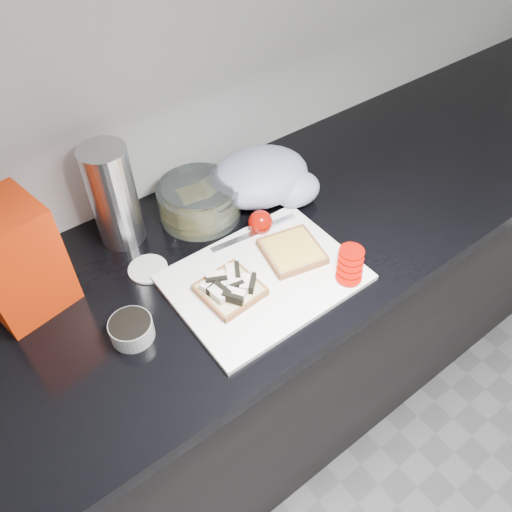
{
  "coord_description": "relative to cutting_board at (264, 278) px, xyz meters",
  "views": [
    {
      "loc": [
        -0.39,
        0.52,
        1.73
      ],
      "look_at": [
        0.05,
        1.12,
        0.95
      ],
      "focal_mm": 35.0,
      "sensor_mm": 36.0,
      "label": 1
    }
  ],
  "objects": [
    {
      "name": "base_cabinet",
      "position": [
        -0.05,
        0.11,
        -0.48
      ],
      "size": [
        3.5,
        0.6,
        0.86
      ],
      "primitive_type": "cube",
      "color": "black",
      "rests_on": "ground"
    },
    {
      "name": "countertop",
      "position": [
        -0.05,
        0.11,
        -0.03
      ],
      "size": [
        3.5,
        0.64,
        0.04
      ],
      "primitive_type": "cube",
      "color": "black",
      "rests_on": "base_cabinet"
    },
    {
      "name": "cutting_board",
      "position": [
        0.0,
        0.0,
        0.0
      ],
      "size": [
        0.4,
        0.3,
        0.01
      ],
      "primitive_type": "cube",
      "color": "white",
      "rests_on": "countertop"
    },
    {
      "name": "bread_left",
      "position": [
        -0.09,
        0.01,
        0.02
      ],
      "size": [
        0.13,
        0.13,
        0.04
      ],
      "rotation": [
        0.0,
        0.0,
        0.07
      ],
      "color": "beige",
      "rests_on": "cutting_board"
    },
    {
      "name": "bread_right",
      "position": [
        0.09,
        0.01,
        0.01
      ],
      "size": [
        0.15,
        0.15,
        0.02
      ],
      "rotation": [
        0.0,
        0.0,
        -0.22
      ],
      "color": "beige",
      "rests_on": "cutting_board"
    },
    {
      "name": "tomato_slices",
      "position": [
        0.17,
        -0.09,
        0.02
      ],
      "size": [
        0.12,
        0.11,
        0.02
      ],
      "rotation": [
        0.0,
        0.0,
        0.26
      ],
      "color": "#970B03",
      "rests_on": "cutting_board"
    },
    {
      "name": "knife",
      "position": [
        0.09,
        0.12,
        0.01
      ],
      "size": [
        0.23,
        0.04,
        0.01
      ],
      "rotation": [
        0.0,
        0.0,
        -0.11
      ],
      "color": "silver",
      "rests_on": "cutting_board"
    },
    {
      "name": "seed_tub",
      "position": [
        -0.3,
        0.04,
        0.02
      ],
      "size": [
        0.09,
        0.09,
        0.04
      ],
      "color": "gray",
      "rests_on": "countertop"
    },
    {
      "name": "tub_lid",
      "position": [
        -0.19,
        0.18,
        -0.0
      ],
      "size": [
        0.11,
        0.11,
        0.01
      ],
      "primitive_type": "cylinder",
      "rotation": [
        0.0,
        0.0,
        -0.35
      ],
      "color": "silver",
      "rests_on": "countertop"
    },
    {
      "name": "glass_bowl",
      "position": [
        0.0,
        0.27,
        0.04
      ],
      "size": [
        0.2,
        0.2,
        0.08
      ],
      "rotation": [
        0.0,
        0.0,
        -0.16
      ],
      "color": "silver",
      "rests_on": "countertop"
    },
    {
      "name": "bread_bag",
      "position": [
        -0.43,
        0.25,
        0.12
      ],
      "size": [
        0.18,
        0.17,
        0.24
      ],
      "primitive_type": "cube",
      "rotation": [
        0.0,
        0.0,
        0.18
      ],
      "color": "red",
      "rests_on": "countertop"
    },
    {
      "name": "steel_canister",
      "position": [
        -0.19,
        0.31,
        0.12
      ],
      "size": [
        0.1,
        0.1,
        0.25
      ],
      "primitive_type": "cylinder",
      "color": "#A6A6AB",
      "rests_on": "countertop"
    },
    {
      "name": "grocery_bag",
      "position": [
        0.18,
        0.23,
        0.05
      ],
      "size": [
        0.28,
        0.25,
        0.12
      ],
      "rotation": [
        0.0,
        0.0,
        -0.09
      ],
      "color": "#97A1BA",
      "rests_on": "countertop"
    },
    {
      "name": "whole_tomatoes",
      "position": [
        0.09,
        0.13,
        0.02
      ],
      "size": [
        0.06,
        0.06,
        0.06
      ],
      "rotation": [
        0.0,
        0.0,
        0.3
      ],
      "color": "#970B03",
      "rests_on": "countertop"
    }
  ]
}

